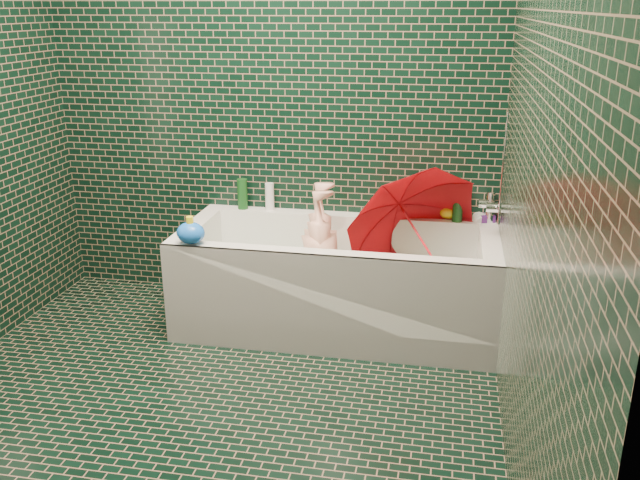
% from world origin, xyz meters
% --- Properties ---
extents(floor, '(2.80, 2.80, 0.00)m').
position_xyz_m(floor, '(0.00, 0.00, 0.00)').
color(floor, black).
rests_on(floor, ground).
extents(wall_back, '(2.80, 0.00, 2.80)m').
position_xyz_m(wall_back, '(0.00, 1.40, 1.25)').
color(wall_back, black).
rests_on(wall_back, floor).
extents(wall_right, '(0.00, 2.80, 2.80)m').
position_xyz_m(wall_right, '(1.30, 0.00, 1.25)').
color(wall_right, black).
rests_on(wall_right, floor).
extents(bathtub, '(1.70, 0.75, 0.55)m').
position_xyz_m(bathtub, '(0.45, 1.01, 0.21)').
color(bathtub, white).
rests_on(bathtub, floor).
extents(bath_mat, '(1.35, 0.47, 0.01)m').
position_xyz_m(bath_mat, '(0.45, 1.02, 0.16)').
color(bath_mat, green).
rests_on(bath_mat, bathtub).
extents(water, '(1.48, 0.53, 0.00)m').
position_xyz_m(water, '(0.45, 1.02, 0.30)').
color(water, silver).
rests_on(water, bathtub).
extents(faucet, '(0.18, 0.19, 0.55)m').
position_xyz_m(faucet, '(1.26, 1.02, 0.77)').
color(faucet, silver).
rests_on(faucet, wall_right).
extents(child, '(0.98, 0.41, 0.26)m').
position_xyz_m(child, '(0.38, 1.04, 0.31)').
color(child, '#EBAC93').
rests_on(child, bathtub).
extents(umbrella, '(1.01, 1.15, 1.05)m').
position_xyz_m(umbrella, '(0.89, 1.04, 0.53)').
color(umbrella, red).
rests_on(umbrella, bathtub).
extents(soap_bottle_a, '(0.12, 0.12, 0.24)m').
position_xyz_m(soap_bottle_a, '(1.22, 1.33, 0.55)').
color(soap_bottle_a, white).
rests_on(soap_bottle_a, bathtub).
extents(soap_bottle_b, '(0.10, 0.10, 0.18)m').
position_xyz_m(soap_bottle_b, '(1.25, 1.33, 0.55)').
color(soap_bottle_b, '#531F77').
rests_on(soap_bottle_b, bathtub).
extents(soap_bottle_c, '(0.17, 0.17, 0.17)m').
position_xyz_m(soap_bottle_c, '(1.09, 1.37, 0.55)').
color(soap_bottle_c, '#124216').
rests_on(soap_bottle_c, bathtub).
extents(bottle_right_tall, '(0.07, 0.07, 0.23)m').
position_xyz_m(bottle_right_tall, '(1.08, 1.33, 0.66)').
color(bottle_right_tall, '#124216').
rests_on(bottle_right_tall, bathtub).
extents(bottle_right_pump, '(0.07, 0.07, 0.17)m').
position_xyz_m(bottle_right_pump, '(1.25, 1.35, 0.64)').
color(bottle_right_pump, silver).
rests_on(bottle_right_pump, bathtub).
extents(bottle_left_tall, '(0.06, 0.06, 0.18)m').
position_xyz_m(bottle_left_tall, '(-0.17, 1.35, 0.64)').
color(bottle_left_tall, '#124216').
rests_on(bottle_left_tall, bathtub).
extents(bottle_left_short, '(0.06, 0.06, 0.16)m').
position_xyz_m(bottle_left_short, '(-0.01, 1.36, 0.63)').
color(bottle_left_short, white).
rests_on(bottle_left_short, bathtub).
extents(rubber_duck, '(0.12, 0.08, 0.10)m').
position_xyz_m(rubber_duck, '(1.03, 1.37, 0.60)').
color(rubber_duck, yellow).
rests_on(rubber_duck, bathtub).
extents(bath_toy, '(0.15, 0.12, 0.14)m').
position_xyz_m(bath_toy, '(-0.24, 0.69, 0.61)').
color(bath_toy, blue).
rests_on(bath_toy, bathtub).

